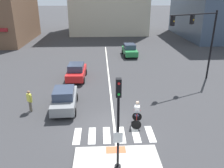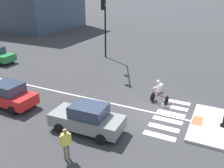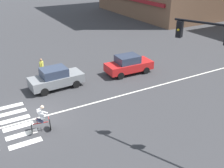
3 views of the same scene
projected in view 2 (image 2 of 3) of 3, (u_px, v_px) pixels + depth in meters
ground_plane at (155, 114)px, 15.46m from camera, size 300.00×300.00×0.00m
traffic_island at (222, 127)px, 13.83m from camera, size 4.53×3.47×0.15m
tactile_pad_front at (197, 121)px, 14.36m from camera, size 1.10×0.60×0.01m
crosswalk_stripe_a at (159, 136)px, 13.18m from camera, size 0.44×1.80×0.01m
crosswalk_stripe_b at (164, 128)px, 13.94m from camera, size 0.44×1.80×0.01m
crosswalk_stripe_c at (168, 120)px, 14.71m from camera, size 0.44×1.80×0.01m
crosswalk_stripe_d at (171, 113)px, 15.47m from camera, size 0.44×1.80×0.01m
crosswalk_stripe_e at (174, 107)px, 16.23m from camera, size 0.44×1.80×0.01m
crosswalk_stripe_f at (177, 102)px, 17.00m from camera, size 0.44×1.80×0.01m
lane_centre_line at (35, 86)px, 19.56m from camera, size 0.14×28.00×0.01m
traffic_light_mast at (105, 16)px, 24.08m from camera, size 5.22×2.60×6.76m
car_red_westbound_far at (8, 95)px, 16.20m from camera, size 1.95×4.15×1.64m
car_grey_westbound_near at (87, 118)px, 13.34m from camera, size 1.97×4.17×1.64m
cyclist at (159, 91)px, 16.55m from camera, size 0.86×1.20×1.68m
pedestrian_at_curb_left at (66, 142)px, 11.06m from camera, size 0.45×0.40×1.67m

